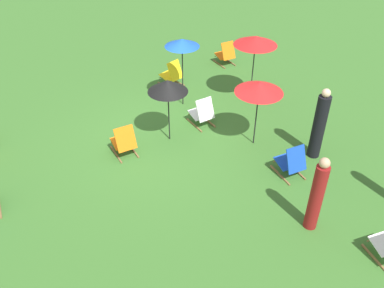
# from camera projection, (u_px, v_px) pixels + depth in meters

# --- Properties ---
(ground_plane) EXTENTS (40.00, 40.00, 0.00)m
(ground_plane) POSITION_uv_depth(u_px,v_px,m) (166.00, 137.00, 10.76)
(ground_plane) COLOR #386B28
(deckchair_0) EXTENTS (0.51, 0.78, 0.83)m
(deckchair_0) POSITION_uv_depth(u_px,v_px,m) (202.00, 113.00, 11.04)
(deckchair_0) COLOR olive
(deckchair_0) RESTS_ON ground
(deckchair_1) EXTENTS (0.55, 0.80, 0.83)m
(deckchair_1) POSITION_uv_depth(u_px,v_px,m) (124.00, 142.00, 9.97)
(deckchair_1) COLOR olive
(deckchair_1) RESTS_ON ground
(deckchair_3) EXTENTS (0.54, 0.80, 0.83)m
(deckchair_3) POSITION_uv_depth(u_px,v_px,m) (226.00, 54.00, 14.13)
(deckchair_3) COLOR olive
(deckchair_3) RESTS_ON ground
(deckchair_7) EXTENTS (0.59, 0.83, 0.83)m
(deckchair_7) POSITION_uv_depth(u_px,v_px,m) (291.00, 162.00, 9.33)
(deckchair_7) COLOR olive
(deckchair_7) RESTS_ON ground
(deckchair_8) EXTENTS (0.62, 0.84, 0.83)m
(deckchair_8) POSITION_uv_depth(u_px,v_px,m) (172.00, 74.00, 12.88)
(deckchair_8) COLOR olive
(deckchair_8) RESTS_ON ground
(umbrella_0) EXTENTS (0.95, 0.95, 2.01)m
(umbrella_0) POSITION_uv_depth(u_px,v_px,m) (182.00, 43.00, 11.03)
(umbrella_0) COLOR black
(umbrella_0) RESTS_ON ground
(umbrella_1) EXTENTS (1.22, 1.22, 2.00)m
(umbrella_1) POSITION_uv_depth(u_px,v_px,m) (256.00, 41.00, 11.23)
(umbrella_1) COLOR black
(umbrella_1) RESTS_ON ground
(umbrella_2) EXTENTS (0.99, 0.99, 1.71)m
(umbrella_2) POSITION_uv_depth(u_px,v_px,m) (168.00, 86.00, 9.79)
(umbrella_2) COLOR black
(umbrella_2) RESTS_ON ground
(umbrella_3) EXTENTS (1.17, 1.17, 1.75)m
(umbrella_3) POSITION_uv_depth(u_px,v_px,m) (259.00, 87.00, 9.60)
(umbrella_3) COLOR black
(umbrella_3) RESTS_ON ground
(person_0) EXTENTS (0.42, 0.42, 1.84)m
(person_0) POSITION_uv_depth(u_px,v_px,m) (319.00, 126.00, 9.63)
(person_0) COLOR black
(person_0) RESTS_ON ground
(person_2) EXTENTS (0.29, 0.29, 1.72)m
(person_2) POSITION_uv_depth(u_px,v_px,m) (317.00, 196.00, 7.77)
(person_2) COLOR maroon
(person_2) RESTS_ON ground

